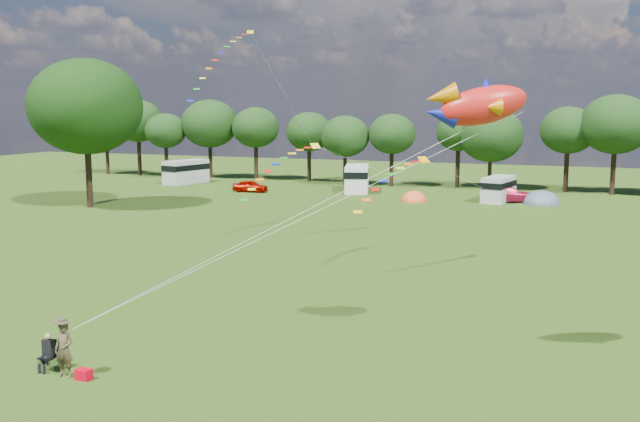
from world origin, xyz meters
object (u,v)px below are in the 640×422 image
(campervan_a, at_px, (186,171))
(campervan_b, at_px, (357,178))
(big_tree, at_px, (86,107))
(tent_orange, at_px, (414,201))
(car_c, at_px, (509,194))
(tent_greyblue, at_px, (541,204))
(camp_chair, at_px, (49,348))
(fish_kite, at_px, (475,105))
(car_a, at_px, (250,186))
(campervan_c, at_px, (499,188))
(kite_flyer, at_px, (64,350))

(campervan_a, relative_size, campervan_b, 0.98)
(big_tree, distance_m, tent_orange, 31.44)
(big_tree, bearing_deg, campervan_b, 46.77)
(car_c, height_order, campervan_b, campervan_b)
(car_c, xyz_separation_m, tent_greyblue, (2.99, -0.34, -0.72))
(camp_chair, relative_size, fish_kite, 0.36)
(campervan_a, xyz_separation_m, tent_greyblue, (40.51, -3.51, -1.46))
(car_a, height_order, tent_greyblue, tent_greyblue)
(tent_greyblue, bearing_deg, campervan_a, 175.05)
(campervan_c, height_order, fish_kite, fish_kite)
(car_c, bearing_deg, kite_flyer, 147.70)
(big_tree, distance_m, camp_chair, 42.54)
(big_tree, relative_size, fish_kite, 3.61)
(big_tree, xyz_separation_m, car_a, (8.35, 15.56, -8.38))
(tent_greyblue, xyz_separation_m, kite_flyer, (-11.93, -50.62, 0.93))
(big_tree, height_order, kite_flyer, big_tree)
(campervan_c, bearing_deg, fish_kite, -164.28)
(big_tree, distance_m, campervan_c, 38.89)
(campervan_c, bearing_deg, car_c, -80.94)
(car_a, distance_m, campervan_a, 11.95)
(campervan_b, distance_m, tent_orange, 9.45)
(campervan_b, height_order, kite_flyer, campervan_b)
(campervan_a, distance_m, campervan_b, 21.35)
(kite_flyer, bearing_deg, campervan_b, 91.78)
(car_a, bearing_deg, car_c, -92.33)
(car_c, relative_size, kite_flyer, 2.58)
(tent_greyblue, distance_m, fish_kite, 45.58)
(big_tree, height_order, car_c, big_tree)
(car_c, distance_m, campervan_c, 1.15)
(car_c, relative_size, tent_orange, 1.76)
(campervan_a, distance_m, tent_orange, 29.54)
(car_a, bearing_deg, fish_kite, -151.10)
(big_tree, distance_m, tent_greyblue, 42.54)
(tent_orange, distance_m, kite_flyer, 48.25)
(tent_orange, xyz_separation_m, camp_chair, (-1.29, -47.90, 0.77))
(fish_kite, bearing_deg, car_c, 72.57)
(campervan_a, distance_m, tent_greyblue, 40.69)
(car_a, xyz_separation_m, car_c, (26.63, 1.70, 0.10))
(big_tree, distance_m, campervan_a, 21.92)
(campervan_c, bearing_deg, tent_orange, 119.65)
(campervan_c, height_order, tent_orange, campervan_c)
(car_a, distance_m, campervan_c, 25.69)
(big_tree, relative_size, car_c, 2.70)
(campervan_b, bearing_deg, kite_flyer, 171.58)
(big_tree, height_order, car_a, big_tree)
(tent_orange, bearing_deg, camp_chair, -91.54)
(car_c, bearing_deg, campervan_c, 66.79)
(big_tree, xyz_separation_m, kite_flyer, (26.05, -33.70, -8.06))
(tent_orange, relative_size, kite_flyer, 1.46)
(big_tree, relative_size, kite_flyer, 6.96)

